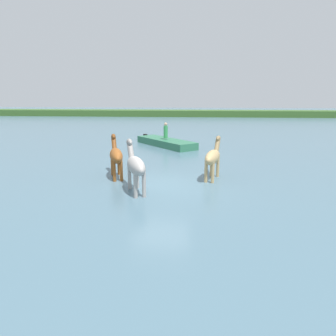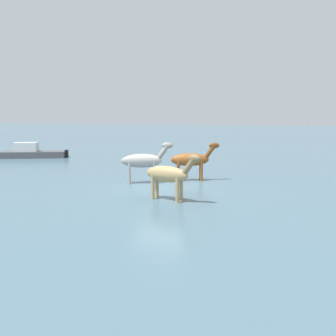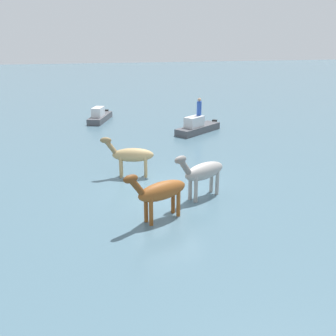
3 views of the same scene
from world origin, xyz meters
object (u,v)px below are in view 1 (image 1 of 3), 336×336
horse_gray_outer (116,155)px  boat_motor_center (165,143)px  horse_lead (213,157)px  person_boatman_standing (166,131)px  horse_rear_stallion (136,165)px

horse_gray_outer → boat_motor_center: horse_gray_outer is taller
horse_lead → boat_motor_center: horse_lead is taller
boat_motor_center → person_boatman_standing: bearing=-14.7°
horse_lead → horse_gray_outer: size_ratio=0.99×
person_boatman_standing → boat_motor_center: bearing=115.7°
horse_rear_stallion → person_boatman_standing: horse_rear_stallion is taller
horse_rear_stallion → horse_gray_outer: 2.50m
horse_gray_outer → person_boatman_standing: 9.55m
horse_gray_outer → boat_motor_center: 9.65m
horse_rear_stallion → horse_gray_outer: (-1.36, 2.10, -0.03)m
horse_lead → horse_rear_stallion: (-3.14, -2.27, 0.06)m
horse_rear_stallion → horse_gray_outer: horse_rear_stallion is taller
horse_lead → boat_motor_center: bearing=33.9°
horse_gray_outer → boat_motor_center: size_ratio=0.44×
person_boatman_standing → horse_lead: bearing=-71.3°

